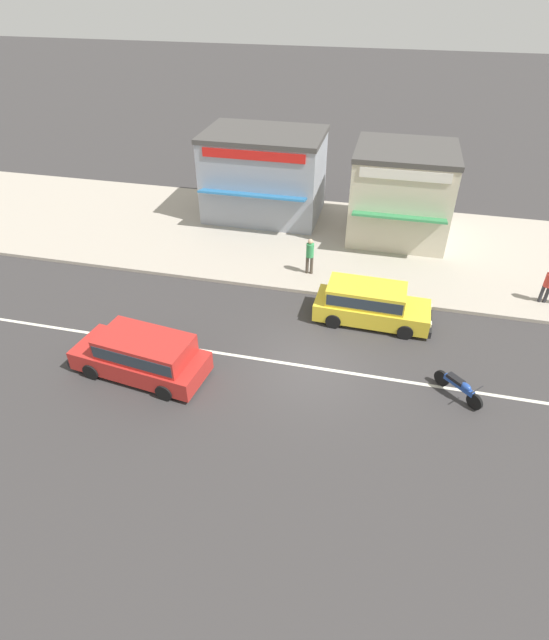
% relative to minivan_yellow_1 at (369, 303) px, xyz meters
% --- Properties ---
extents(ground_plane, '(160.00, 160.00, 0.00)m').
position_rel_minivan_yellow_1_xyz_m(ground_plane, '(-1.63, -3.32, -0.84)').
color(ground_plane, '#383535').
extents(lane_centre_stripe, '(50.40, 0.14, 0.01)m').
position_rel_minivan_yellow_1_xyz_m(lane_centre_stripe, '(-1.63, -3.32, -0.84)').
color(lane_centre_stripe, silver).
rests_on(lane_centre_stripe, ground).
extents(kerb_strip, '(68.00, 10.00, 0.15)m').
position_rel_minivan_yellow_1_xyz_m(kerb_strip, '(-1.63, 6.34, -0.77)').
color(kerb_strip, '#ADA393').
rests_on(kerb_strip, ground).
extents(minivan_yellow_1, '(4.58, 1.94, 1.56)m').
position_rel_minivan_yellow_1_xyz_m(minivan_yellow_1, '(0.00, 0.00, 0.00)').
color(minivan_yellow_1, yellow).
rests_on(minivan_yellow_1, ground).
extents(minivan_red_2, '(4.92, 2.42, 1.56)m').
position_rel_minivan_yellow_1_xyz_m(minivan_red_2, '(-7.26, -4.93, 0.00)').
color(minivan_red_2, red).
rests_on(minivan_red_2, ground).
extents(motorcycle_0, '(1.46, 1.34, 0.80)m').
position_rel_minivan_yellow_1_xyz_m(motorcycle_0, '(3.23, -3.65, -0.42)').
color(motorcycle_0, black).
rests_on(motorcycle_0, ground).
extents(pedestrian_near_clock, '(0.34, 0.34, 1.54)m').
position_rel_minivan_yellow_1_xyz_m(pedestrian_near_clock, '(6.96, 2.77, 0.20)').
color(pedestrian_near_clock, '#333338').
rests_on(pedestrian_near_clock, kerb_strip).
extents(pedestrian_mid_kerb, '(0.34, 0.34, 1.70)m').
position_rel_minivan_yellow_1_xyz_m(pedestrian_mid_kerb, '(-2.87, 2.87, 0.30)').
color(pedestrian_mid_kerb, '#4C4238').
rests_on(pedestrian_mid_kerb, kerb_strip).
extents(shopfront_corner_warung, '(4.79, 5.27, 4.42)m').
position_rel_minivan_yellow_1_xyz_m(shopfront_corner_warung, '(0.77, 7.83, 1.52)').
color(shopfront_corner_warung, beige).
rests_on(shopfront_corner_warung, kerb_strip).
extents(shopfront_mid_block, '(6.17, 5.09, 4.45)m').
position_rel_minivan_yellow_1_xyz_m(shopfront_mid_block, '(-6.43, 8.75, 1.54)').
color(shopfront_mid_block, '#999EA8').
rests_on(shopfront_mid_block, kerb_strip).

